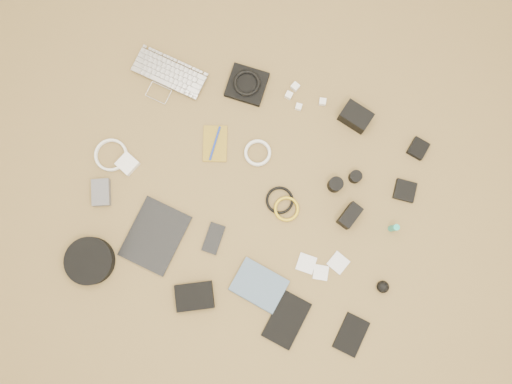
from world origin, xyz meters
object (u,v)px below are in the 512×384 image
(tablet, at_px, (155,236))
(phone, at_px, (213,238))
(laptop, at_px, (165,82))
(paperback, at_px, (250,302))
(headphone_case, at_px, (90,261))
(dslr_camera, at_px, (356,117))

(tablet, bearing_deg, phone, 23.10)
(laptop, xyz_separation_m, paperback, (0.64, -0.80, -0.00))
(tablet, distance_m, paperback, 0.49)
(phone, bearing_deg, headphone_case, -150.97)
(headphone_case, bearing_deg, phone, 27.45)
(laptop, distance_m, phone, 0.72)
(headphone_case, bearing_deg, tablet, 38.57)
(dslr_camera, distance_m, headphone_case, 1.28)
(tablet, bearing_deg, headphone_case, -132.90)
(paperback, bearing_deg, laptop, 50.67)
(laptop, height_order, tablet, laptop)
(tablet, bearing_deg, laptop, 113.32)
(laptop, relative_size, headphone_case, 1.61)
(laptop, xyz_separation_m, dslr_camera, (0.84, 0.09, 0.02))
(dslr_camera, bearing_deg, paperback, -86.42)
(laptop, bearing_deg, headphone_case, -85.27)
(phone, height_order, headphone_case, headphone_case)
(laptop, distance_m, dslr_camera, 0.85)
(tablet, xyz_separation_m, paperback, (0.46, -0.14, 0.00))
(laptop, height_order, phone, laptop)
(laptop, relative_size, paperback, 1.54)
(dslr_camera, height_order, tablet, dslr_camera)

